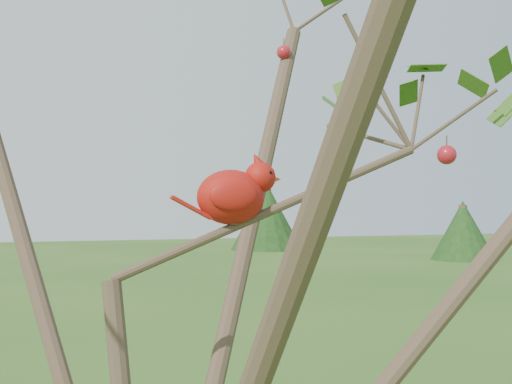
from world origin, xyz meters
The scene contains 3 objects.
crabapple_tree centered at (0.03, -0.02, 2.12)m, with size 2.35×2.05×2.95m.
cardinal centered at (0.18, 0.08, 2.11)m, with size 0.22×0.11×0.15m.
distant_trees centered at (1.00, 25.27, 1.45)m, with size 37.03×11.46×3.27m.
Camera 1 is at (-0.21, -1.07, 2.08)m, focal length 45.00 mm.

